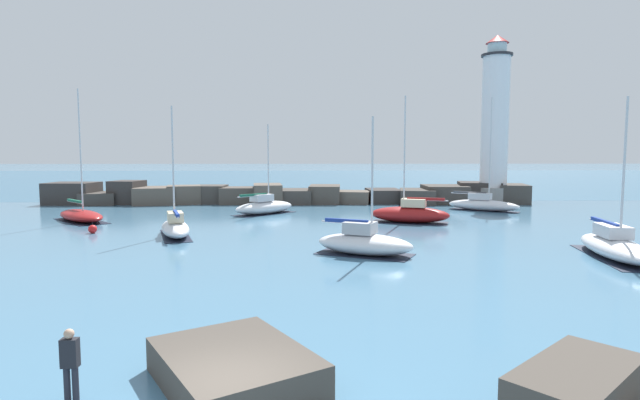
% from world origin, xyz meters
% --- Properties ---
extents(open_sea_beyond, '(400.00, 116.00, 0.01)m').
position_xyz_m(open_sea_beyond, '(0.00, 106.10, 0.00)').
color(open_sea_beyond, '#386684').
rests_on(open_sea_beyond, ground).
extents(breakwater_jetty, '(53.76, 7.02, 2.56)m').
position_xyz_m(breakwater_jetty, '(0.79, 45.94, 0.98)').
color(breakwater_jetty, '#383330').
rests_on(breakwater_jetty, ground).
extents(lighthouse, '(3.92, 3.92, 18.43)m').
position_xyz_m(lighthouse, '(22.78, 45.25, 8.25)').
color(lighthouse, gray).
rests_on(lighthouse, ground).
extents(foreground_rocks, '(11.93, 6.32, 1.16)m').
position_xyz_m(foreground_rocks, '(3.12, 0.71, 0.46)').
color(foreground_rocks, '#4C443D').
rests_on(foreground_rocks, ground).
extents(sailboat_moored_0, '(6.09, 6.08, 8.18)m').
position_xyz_m(sailboat_moored_0, '(-2.02, 35.81, 0.68)').
color(sailboat_moored_0, white).
rests_on(sailboat_moored_0, ground).
extents(sailboat_moored_1, '(5.86, 4.54, 7.42)m').
position_xyz_m(sailboat_moored_1, '(4.85, 16.87, 0.66)').
color(sailboat_moored_1, white).
rests_on(sailboat_moored_1, ground).
extents(sailboat_moored_2, '(3.59, 6.43, 8.64)m').
position_xyz_m(sailboat_moored_2, '(-6.99, 23.45, 0.61)').
color(sailboat_moored_2, white).
rests_on(sailboat_moored_2, ground).
extents(sailboat_moored_3, '(6.49, 5.66, 10.81)m').
position_xyz_m(sailboat_moored_3, '(18.95, 37.72, 0.66)').
color(sailboat_moored_3, white).
rests_on(sailboat_moored_3, ground).
extents(sailboat_moored_4, '(3.53, 7.66, 8.32)m').
position_xyz_m(sailboat_moored_4, '(17.93, 15.59, 0.62)').
color(sailboat_moored_4, white).
rests_on(sailboat_moored_4, ground).
extents(sailboat_moored_5, '(6.73, 4.39, 10.03)m').
position_xyz_m(sailboat_moored_5, '(10.07, 29.52, 0.73)').
color(sailboat_moored_5, maroon).
rests_on(sailboat_moored_5, ground).
extents(sailboat_moored_6, '(6.33, 6.64, 10.63)m').
position_xyz_m(sailboat_moored_6, '(-16.57, 31.19, 0.50)').
color(sailboat_moored_6, maroon).
rests_on(sailboat_moored_6, ground).
extents(mooring_buoy_orange_near, '(0.58, 0.58, 0.78)m').
position_xyz_m(mooring_buoy_orange_near, '(-13.00, 24.81, 0.29)').
color(mooring_buoy_orange_near, red).
rests_on(mooring_buoy_orange_near, ground).
extents(person_on_rocks, '(0.36, 0.22, 1.65)m').
position_xyz_m(person_on_rocks, '(-3.50, 0.86, 0.92)').
color(person_on_rocks, '#282833').
rests_on(person_on_rocks, ground).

